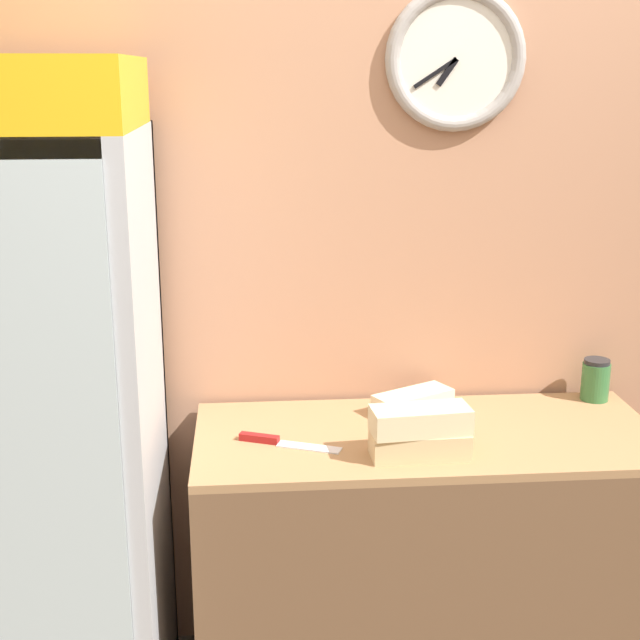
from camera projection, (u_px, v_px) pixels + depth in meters
wall_back at (411, 258)px, 2.90m from camera, size 5.20×0.10×2.70m
prep_counter at (423, 563)px, 2.81m from camera, size 1.40×0.61×0.89m
beverage_cooler at (32, 385)px, 2.55m from camera, size 0.70×0.69×1.98m
sandwich_stack_bottom at (420, 444)px, 2.52m from camera, size 0.28×0.12×0.07m
sandwich_stack_middle at (421, 420)px, 2.50m from camera, size 0.29×0.14×0.07m
sandwich_flat_left at (413, 402)px, 2.85m from camera, size 0.28×0.21×0.06m
chefs_knife at (275, 441)px, 2.61m from camera, size 0.30×0.15×0.02m
condiment_jar at (595, 380)px, 2.94m from camera, size 0.09×0.09×0.14m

